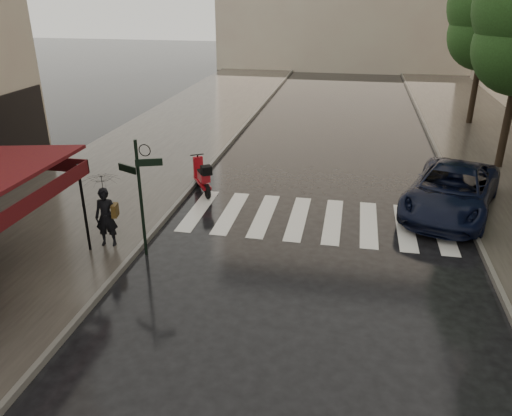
% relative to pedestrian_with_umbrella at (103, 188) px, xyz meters
% --- Properties ---
extents(ground, '(120.00, 120.00, 0.00)m').
position_rel_pedestrian_with_umbrella_xyz_m(ground, '(2.27, -3.11, -1.73)').
color(ground, black).
rests_on(ground, ground).
extents(sidewalk_near, '(6.00, 60.00, 0.12)m').
position_rel_pedestrian_with_umbrella_xyz_m(sidewalk_near, '(-2.23, 8.89, -1.67)').
color(sidewalk_near, '#38332D').
rests_on(sidewalk_near, ground).
extents(curb_near, '(0.12, 60.00, 0.16)m').
position_rel_pedestrian_with_umbrella_xyz_m(curb_near, '(0.82, 8.89, -1.65)').
color(curb_near, '#595651').
rests_on(curb_near, ground).
extents(curb_far, '(0.12, 60.00, 0.16)m').
position_rel_pedestrian_with_umbrella_xyz_m(curb_far, '(9.72, 8.89, -1.65)').
color(curb_far, '#595651').
rests_on(curb_far, ground).
extents(crosswalk, '(7.85, 3.20, 0.01)m').
position_rel_pedestrian_with_umbrella_xyz_m(crosswalk, '(5.25, 2.89, -1.72)').
color(crosswalk, silver).
rests_on(crosswalk, ground).
extents(signpost, '(1.17, 0.29, 3.10)m').
position_rel_pedestrian_with_umbrella_xyz_m(signpost, '(1.08, -0.11, 0.10)').
color(signpost, black).
rests_on(signpost, ground).
extents(tree_far, '(3.80, 3.80, 8.16)m').
position_rel_pedestrian_with_umbrella_xyz_m(tree_far, '(11.97, 15.89, 3.73)').
color(tree_far, black).
rests_on(tree_far, sidewalk_far).
extents(pedestrian_with_umbrella, '(1.10, 1.11, 2.42)m').
position_rel_pedestrian_with_umbrella_xyz_m(pedestrian_with_umbrella, '(0.00, 0.00, 0.00)').
color(pedestrian_with_umbrella, black).
rests_on(pedestrian_with_umbrella, sidewalk_near).
extents(scooter, '(1.06, 1.56, 1.17)m').
position_rel_pedestrian_with_umbrella_xyz_m(scooter, '(1.28, 4.37, -1.19)').
color(scooter, black).
rests_on(scooter, ground).
extents(parked_car, '(3.85, 5.61, 1.42)m').
position_rel_pedestrian_with_umbrella_xyz_m(parked_car, '(9.27, 4.29, -1.02)').
color(parked_car, black).
rests_on(parked_car, ground).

